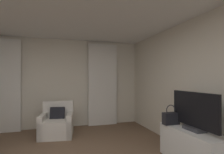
{
  "coord_description": "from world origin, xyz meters",
  "views": [
    {
      "loc": [
        -0.01,
        -2.55,
        1.44
      ],
      "look_at": [
        1.17,
        1.27,
        1.47
      ],
      "focal_mm": 28.99,
      "sensor_mm": 36.0,
      "label": 1
    }
  ],
  "objects_px": {
    "tv_console": "(193,147)",
    "armchair": "(57,124)",
    "tv_flatscreen": "(194,112)",
    "handbag_primary": "(171,118)"
  },
  "relations": [
    {
      "from": "tv_console",
      "to": "tv_flatscreen",
      "type": "relative_size",
      "value": 1.21
    },
    {
      "from": "tv_flatscreen",
      "to": "armchair",
      "type": "bearing_deg",
      "value": 133.34
    },
    {
      "from": "tv_console",
      "to": "handbag_primary",
      "type": "height_order",
      "value": "handbag_primary"
    },
    {
      "from": "tv_console",
      "to": "handbag_primary",
      "type": "relative_size",
      "value": 3.33
    },
    {
      "from": "tv_flatscreen",
      "to": "handbag_primary",
      "type": "distance_m",
      "value": 0.51
    },
    {
      "from": "armchair",
      "to": "tv_flatscreen",
      "type": "xyz_separation_m",
      "value": [
        2.16,
        -2.29,
        0.59
      ]
    },
    {
      "from": "tv_flatscreen",
      "to": "handbag_primary",
      "type": "relative_size",
      "value": 2.74
    },
    {
      "from": "tv_console",
      "to": "armchair",
      "type": "bearing_deg",
      "value": 133.78
    },
    {
      "from": "armchair",
      "to": "handbag_primary",
      "type": "xyz_separation_m",
      "value": [
        2.03,
        -1.84,
        0.41
      ]
    },
    {
      "from": "armchair",
      "to": "tv_flatscreen",
      "type": "relative_size",
      "value": 0.87
    }
  ]
}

